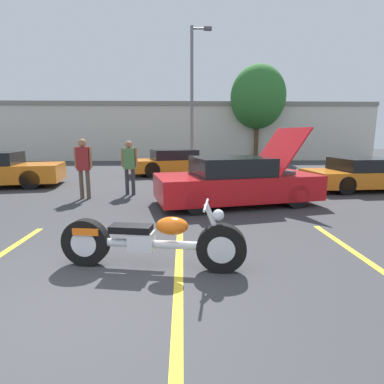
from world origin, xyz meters
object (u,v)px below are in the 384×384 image
spectator_near_motorcycle (129,163)px  spectator_by_show_car (83,163)px  parked_car_right_row (367,175)px  motorcycle (151,241)px  spectator_midground (274,160)px  parked_car_mid_row (177,162)px  show_car_hood_open (237,182)px  light_pole (193,93)px  tree_background (258,97)px

spectator_near_motorcycle → spectator_by_show_car: (-1.26, -0.62, 0.05)m
parked_car_right_row → motorcycle: bearing=-143.1°
motorcycle → spectator_midground: (4.06, 7.67, 0.55)m
motorcycle → parked_car_mid_row: (0.16, 10.69, 0.18)m
parked_car_mid_row → spectator_by_show_car: bearing=-131.1°
show_car_hood_open → spectator_near_motorcycle: bearing=142.8°
light_pole → motorcycle: (-1.09, -14.15, -3.96)m
show_car_hood_open → parked_car_right_row: bearing=10.4°
light_pole → tree_background: size_ratio=1.14×
parked_car_mid_row → spectator_midground: size_ratio=3.04×
parked_car_right_row → spectator_by_show_car: 9.58m
parked_car_mid_row → spectator_near_motorcycle: size_ratio=2.84×
spectator_midground → show_car_hood_open: bearing=-120.3°
show_car_hood_open → parked_car_right_row: (5.01, 2.13, -0.10)m
spectator_by_show_car → show_car_hood_open: bearing=-10.8°
tree_background → motorcycle: (-5.99, -18.55, -4.26)m
parked_car_right_row → spectator_by_show_car: bearing=-177.1°
motorcycle → parked_car_right_row: parked_car_right_row is taller
parked_car_right_row → spectator_midground: spectator_midground is taller
parked_car_mid_row → parked_car_right_row: 8.15m
light_pole → parked_car_right_row: light_pole is taller
light_pole → spectator_midground: size_ratio=4.93×
spectator_by_show_car → parked_car_mid_row: bearing=65.0°
spectator_by_show_car → motorcycle: bearing=-63.0°
parked_car_mid_row → parked_car_right_row: (6.81, -4.48, -0.05)m
light_pole → spectator_by_show_car: (-3.60, -9.22, -3.29)m
motorcycle → spectator_midground: 8.70m
spectator_by_show_car → tree_background: bearing=58.0°
tree_background → spectator_by_show_car: 16.44m
light_pole → parked_car_mid_row: light_pole is taller
tree_background → spectator_by_show_car: size_ratio=3.86×
motorcycle → parked_car_right_row: 9.34m
show_car_hood_open → parked_car_mid_row: show_car_hood_open is taller
tree_background → show_car_hood_open: size_ratio=1.48×
tree_background → motorcycle: tree_background is taller
parked_car_mid_row → light_pole: bearing=58.9°
motorcycle → spectator_near_motorcycle: 5.73m
tree_background → show_car_hood_open: 15.55m
light_pole → motorcycle: size_ratio=2.97×
motorcycle → spectator_near_motorcycle: spectator_near_motorcycle is taller
parked_car_right_row → light_pole: bearing=121.7°
parked_car_mid_row → tree_background: bearing=37.3°
parked_car_right_row → spectator_midground: size_ratio=2.73×
light_pole → spectator_by_show_car: size_ratio=4.42×
parked_car_mid_row → spectator_by_show_car: spectator_by_show_car is taller
spectator_midground → tree_background: bearing=79.9°
spectator_by_show_car → spectator_midground: bearing=22.6°
parked_car_mid_row → parked_car_right_row: size_ratio=1.11×
show_car_hood_open → spectator_by_show_car: (-4.47, 0.85, 0.45)m
tree_background → spectator_midground: tree_background is taller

